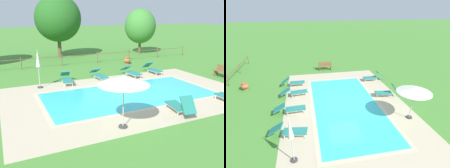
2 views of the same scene
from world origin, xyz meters
TOP-DOWN VIEW (x-y plane):
  - ground_plane at (0.00, 0.00)m, footprint 160.00×160.00m
  - pool_deck_paving at (0.00, 0.00)m, footprint 13.73×8.67m
  - swimming_pool_water at (0.00, 0.00)m, footprint 9.61×4.56m
  - pool_coping_rim at (0.00, 0.00)m, footprint 10.09×5.04m
  - sun_lounger_north_near_steps at (-0.32, 3.82)m, footprint 0.70×2.09m
  - sun_lounger_north_mid at (2.15, 3.62)m, footprint 0.84×2.11m
  - sun_lounger_north_far at (-2.66, 3.79)m, footprint 0.89×2.11m
  - sun_lounger_south_mid at (0.70, -3.47)m, footprint 0.87×1.88m
  - sun_lounger_south_end at (4.16, 3.77)m, footprint 0.62×2.01m
  - patio_umbrella_open_foreground at (-2.34, -3.62)m, footprint 2.07×2.07m
  - patio_umbrella_closed_row_west at (-4.44, 3.53)m, footprint 0.32×0.32m
  - wooden_bench_lawn_side at (8.06, 0.45)m, footprint 0.46×1.50m
  - terracotta_urn_near_fence at (4.16, 7.87)m, footprint 0.62×0.62m
  - perimeter_fence at (0.18, 9.50)m, footprint 23.88×0.08m
  - tree_west_mid at (8.50, 12.76)m, footprint 3.53×3.53m
  - tree_centre at (-0.59, 13.92)m, footprint 4.70×4.70m

SIDE VIEW (x-z plane):
  - ground_plane at x=0.00m, z-range 0.00..0.00m
  - pool_deck_paving at x=0.00m, z-range 0.00..0.01m
  - swimming_pool_water at x=0.00m, z-range 0.00..0.01m
  - pool_coping_rim at x=0.00m, z-range 0.01..0.01m
  - terracotta_urn_near_fence at x=4.16m, z-range 0.03..0.65m
  - sun_lounger_north_near_steps at x=-0.32m, z-range -0.01..0.72m
  - sun_lounger_north_mid at x=2.15m, z-range -0.01..0.73m
  - sun_lounger_north_far at x=-2.66m, z-range -0.02..0.75m
  - sun_lounger_south_end at x=4.16m, z-range -0.04..0.78m
  - sun_lounger_south_mid at x=0.70m, z-range -0.11..0.91m
  - wooden_bench_lawn_side at x=8.06m, z-range 0.03..0.90m
  - perimeter_fence at x=0.18m, z-range 0.17..1.22m
  - patio_umbrella_closed_row_west at x=-4.44m, z-range 0.43..2.83m
  - patio_umbrella_open_foreground at x=-2.34m, z-range 0.88..3.07m
  - tree_west_mid at x=8.50m, z-range 0.58..5.63m
  - tree_centre at x=-0.59m, z-range 0.83..7.19m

